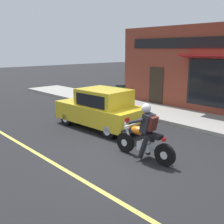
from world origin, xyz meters
name	(u,v)px	position (x,y,z in m)	size (l,w,h in m)	color
ground_plane	(129,158)	(0.00, 0.00, 0.00)	(80.00, 80.00, 0.00)	black
sidewalk_curb	(153,111)	(4.99, 3.00, 0.07)	(2.60, 22.00, 0.14)	#9E9B93
lane_stripe	(24,146)	(-1.80, 3.00, 0.00)	(0.12, 19.80, 0.01)	#D1C64C
storefront_building	(212,70)	(6.52, 0.91, 2.11)	(1.25, 10.58, 4.20)	brown
motorcycle_with_rider	(145,136)	(0.27, -0.35, 0.68)	(0.57, 2.02, 1.62)	black
car_hatchback	(101,109)	(1.36, 2.80, 0.77)	(1.84, 3.86, 1.57)	black
trash_bin	(121,93)	(5.14, 5.45, 0.64)	(0.56, 0.56, 0.98)	#23512D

